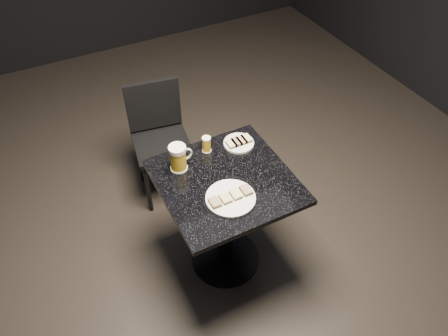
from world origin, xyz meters
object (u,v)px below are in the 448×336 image
Objects in this scene: table at (226,209)px; chair at (159,134)px; plate_small at (239,143)px; beer_tumbler at (207,144)px; beer_mug at (178,158)px; plate_large at (231,198)px.

table is 0.88× the size of chair.
beer_tumbler is (-0.19, 0.03, 0.04)m from plate_small.
chair is (-0.29, 0.59, -0.26)m from plate_small.
beer_mug is at bearing 133.69° from table.
plate_large is 0.30× the size of chair.
plate_small is at bearing -63.42° from chair.
plate_large is 1.46× the size of plate_small.
plate_large is 0.29m from table.
beer_mug is (-0.39, -0.03, 0.07)m from plate_small.
beer_tumbler is 0.64m from chair.
plate_small is 0.24× the size of table.
beer_tumbler reaches higher than table.
beer_tumbler is (0.20, 0.06, -0.03)m from beer_mug.
table is (0.04, 0.13, -0.25)m from plate_large.
chair is (-0.10, 0.55, -0.30)m from beer_tumbler.
plate_small is 0.39m from table.
beer_tumbler reaches higher than plate_small.
beer_mug is 0.18× the size of chair.
chair is (-0.09, 0.81, -0.01)m from table.
beer_mug is (-0.14, 0.33, 0.07)m from plate_large.
beer_tumbler is at bearing 82.46° from plate_large.
beer_mug reaches higher than plate_small.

